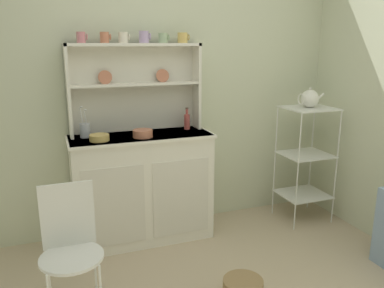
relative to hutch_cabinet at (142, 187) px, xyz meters
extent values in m
cube|color=beige|center=(0.25, 0.26, 0.78)|extent=(3.84, 0.05, 2.50)
cube|color=white|center=(0.00, 0.00, -0.01)|extent=(1.12, 0.42, 0.91)
cube|color=silver|center=(-0.27, -0.21, -0.06)|extent=(0.47, 0.01, 0.64)
cube|color=silver|center=(0.27, -0.21, -0.06)|extent=(0.47, 0.01, 0.64)
cube|color=white|center=(0.00, 0.00, 0.43)|extent=(1.15, 0.45, 0.02)
cube|color=silver|center=(0.00, 0.20, 0.80)|extent=(1.08, 0.02, 0.72)
cube|color=white|center=(-0.53, 0.12, 0.80)|extent=(0.02, 0.18, 0.72)
cube|color=white|center=(0.53, 0.12, 0.80)|extent=(0.02, 0.18, 0.72)
cube|color=white|center=(0.00, 0.12, 0.84)|extent=(1.04, 0.16, 0.02)
cube|color=white|center=(0.00, 0.12, 1.15)|extent=(1.08, 0.18, 0.02)
cylinder|color=#C67556|center=(-0.24, 0.16, 0.90)|extent=(0.11, 0.03, 0.11)
cylinder|color=#C67556|center=(0.24, 0.16, 0.90)|extent=(0.11, 0.03, 0.11)
cylinder|color=silver|center=(1.30, -0.32, 0.07)|extent=(0.01, 0.01, 1.07)
cylinder|color=silver|center=(1.71, -0.32, 0.07)|extent=(0.01, 0.01, 1.07)
cylinder|color=silver|center=(1.30, 0.04, 0.07)|extent=(0.01, 0.01, 1.07)
cylinder|color=silver|center=(1.71, 0.04, 0.07)|extent=(0.01, 0.01, 1.07)
cube|color=silver|center=(1.51, -0.14, 0.60)|extent=(0.43, 0.39, 0.01)
cube|color=silver|center=(1.51, -0.14, 0.17)|extent=(0.43, 0.39, 0.01)
cube|color=silver|center=(1.51, -0.14, -0.22)|extent=(0.43, 0.39, 0.01)
cylinder|color=white|center=(-0.76, -0.79, -0.24)|extent=(0.01, 0.01, 0.45)
cylinder|color=white|center=(-0.49, -0.79, -0.24)|extent=(0.01, 0.01, 0.45)
cylinder|color=white|center=(-0.63, -0.93, -0.02)|extent=(0.36, 0.36, 0.02)
cube|color=white|center=(-0.63, -0.79, 0.18)|extent=(0.31, 0.02, 0.40)
cylinder|color=#D17A84|center=(-0.40, 0.12, 1.20)|extent=(0.07, 0.07, 0.08)
torus|color=#D17A84|center=(-0.36, 0.12, 1.21)|extent=(0.01, 0.05, 0.05)
cylinder|color=#C67556|center=(-0.23, 0.12, 1.20)|extent=(0.07, 0.07, 0.08)
torus|color=#C67556|center=(-0.19, 0.12, 1.21)|extent=(0.01, 0.05, 0.05)
cylinder|color=silver|center=(-0.09, 0.12, 1.20)|extent=(0.07, 0.07, 0.08)
torus|color=silver|center=(-0.04, 0.12, 1.21)|extent=(0.01, 0.05, 0.05)
cylinder|color=#B79ECC|center=(0.08, 0.12, 1.21)|extent=(0.08, 0.08, 0.09)
torus|color=#B79ECC|center=(0.13, 0.12, 1.21)|extent=(0.01, 0.05, 0.05)
cylinder|color=#9EB78E|center=(0.24, 0.12, 1.20)|extent=(0.07, 0.07, 0.08)
torus|color=#9EB78E|center=(0.28, 0.12, 1.21)|extent=(0.01, 0.05, 0.05)
cylinder|color=#DBB760|center=(0.40, 0.12, 1.20)|extent=(0.08, 0.08, 0.08)
torus|color=#DBB760|center=(0.46, 0.12, 1.21)|extent=(0.01, 0.05, 0.05)
cylinder|color=#DBB760|center=(-0.34, -0.07, 0.47)|extent=(0.15, 0.15, 0.05)
cylinder|color=#C67556|center=(0.00, -0.07, 0.47)|extent=(0.16, 0.16, 0.06)
cylinder|color=#B74C47|center=(0.43, 0.09, 0.51)|extent=(0.05, 0.05, 0.13)
cylinder|color=#B74C47|center=(0.43, 0.09, 0.59)|extent=(0.02, 0.02, 0.05)
cylinder|color=#4C382D|center=(0.43, 0.09, 0.62)|extent=(0.03, 0.03, 0.01)
cylinder|color=#B2B7C6|center=(-0.43, 0.08, 0.50)|extent=(0.08, 0.08, 0.11)
cylinder|color=silver|center=(-0.44, 0.06, 0.58)|extent=(0.03, 0.03, 0.20)
ellipsoid|color=silver|center=(-0.44, 0.06, 0.69)|extent=(0.02, 0.01, 0.01)
cylinder|color=silver|center=(-0.42, 0.06, 0.57)|extent=(0.03, 0.02, 0.17)
ellipsoid|color=silver|center=(-0.42, 0.06, 0.66)|extent=(0.02, 0.01, 0.01)
sphere|color=white|center=(1.51, -0.14, 0.68)|extent=(0.16, 0.16, 0.16)
sphere|color=silver|center=(1.51, -0.14, 0.77)|extent=(0.02, 0.02, 0.02)
cylinder|color=white|center=(1.62, -0.14, 0.70)|extent=(0.09, 0.02, 0.07)
torus|color=white|center=(1.42, -0.14, 0.68)|extent=(0.01, 0.10, 0.10)
camera|label=1|loc=(-0.68, -3.02, 1.16)|focal=36.55mm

